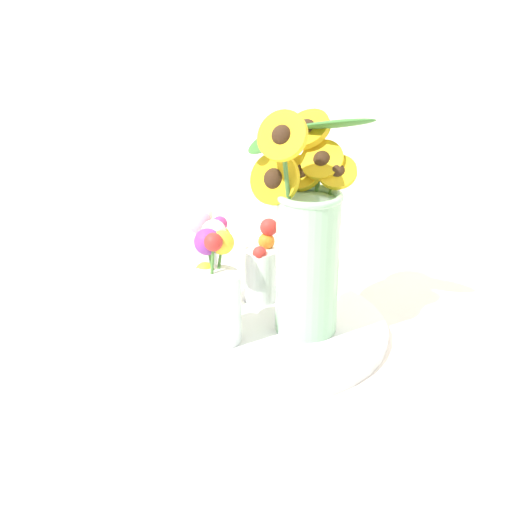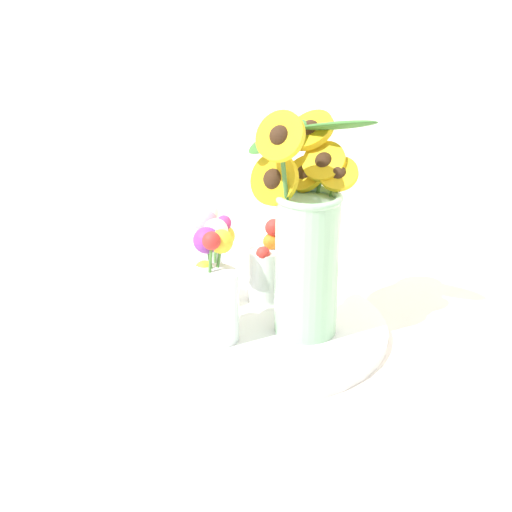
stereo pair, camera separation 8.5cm
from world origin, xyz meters
name	(u,v)px [view 2 (the right image)]	position (x,y,z in m)	size (l,w,h in m)	color
ground_plane	(243,342)	(0.00, 0.00, 0.00)	(6.00, 6.00, 0.00)	silver
serving_tray	(256,328)	(0.00, 0.04, 0.01)	(0.45, 0.45, 0.02)	white
mason_jar_sunflowers	(306,240)	(0.08, 0.07, 0.17)	(0.20, 0.18, 0.38)	#99CC9E
vase_small_center	(214,293)	(-0.04, -0.03, 0.10)	(0.09, 0.09, 0.18)	white
vase_bulb_right	(213,261)	(-0.11, 0.07, 0.09)	(0.11, 0.11, 0.18)	white
vase_small_back	(266,268)	(-0.03, 0.13, 0.08)	(0.06, 0.07, 0.15)	white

